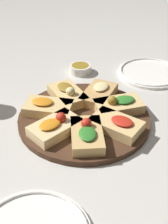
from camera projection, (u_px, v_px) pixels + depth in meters
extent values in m
plane|color=beige|center=(84.00, 121.00, 0.95)|extent=(3.00, 3.00, 0.00)
cylinder|color=#422819|center=(84.00, 119.00, 0.94)|extent=(0.40, 0.40, 0.02)
cube|color=#DBB775|center=(48.00, 108.00, 0.95)|extent=(0.12, 0.16, 0.03)
ellipsoid|color=orange|center=(42.00, 102.00, 0.94)|extent=(0.06, 0.07, 0.01)
cube|color=#E5C689|center=(55.00, 128.00, 0.87)|extent=(0.16, 0.13, 0.03)
ellipsoid|color=orange|center=(50.00, 124.00, 0.84)|extent=(0.08, 0.07, 0.01)
sphere|color=red|center=(61.00, 117.00, 0.86)|extent=(0.03, 0.03, 0.03)
cube|color=tan|center=(87.00, 135.00, 0.84)|extent=(0.16, 0.14, 0.03)
ellipsoid|color=#2D7A28|center=(87.00, 133.00, 0.81)|extent=(0.08, 0.07, 0.01)
sphere|color=red|center=(86.00, 123.00, 0.84)|extent=(0.03, 0.03, 0.03)
cube|color=#DBB775|center=(116.00, 125.00, 0.88)|extent=(0.11, 0.15, 0.03)
ellipsoid|color=red|center=(122.00, 121.00, 0.86)|extent=(0.06, 0.07, 0.01)
cube|color=#DBB775|center=(118.00, 106.00, 0.95)|extent=(0.16, 0.16, 0.03)
ellipsoid|color=#2D7A28|center=(124.00, 100.00, 0.95)|extent=(0.08, 0.08, 0.01)
sphere|color=olive|center=(112.00, 101.00, 0.94)|extent=(0.03, 0.03, 0.03)
cube|color=tan|center=(98.00, 94.00, 1.01)|extent=(0.14, 0.09, 0.03)
ellipsoid|color=beige|center=(100.00, 86.00, 1.01)|extent=(0.07, 0.05, 0.01)
cube|color=#DBB775|center=(68.00, 95.00, 1.01)|extent=(0.15, 0.16, 0.03)
ellipsoid|color=olive|center=(65.00, 87.00, 1.01)|extent=(0.07, 0.08, 0.01)
sphere|color=beige|center=(70.00, 92.00, 0.98)|extent=(0.03, 0.03, 0.03)
cylinder|color=white|center=(150.00, 73.00, 1.19)|extent=(0.24, 0.24, 0.01)
torus|color=white|center=(150.00, 71.00, 1.19)|extent=(0.23, 0.23, 0.01)
cylinder|color=silver|center=(80.00, 69.00, 1.20)|extent=(0.08, 0.08, 0.03)
cylinder|color=olive|center=(80.00, 66.00, 1.19)|extent=(0.07, 0.07, 0.01)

